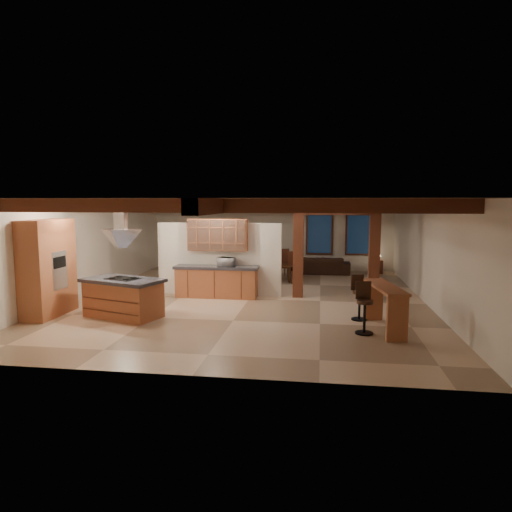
{
  "coord_description": "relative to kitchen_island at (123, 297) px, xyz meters",
  "views": [
    {
      "loc": [
        2.05,
        -12.98,
        2.85
      ],
      "look_at": [
        0.13,
        0.5,
        1.21
      ],
      "focal_mm": 32.0,
      "sensor_mm": 36.0,
      "label": 1
    }
  ],
  "objects": [
    {
      "name": "range_hood",
      "position": [
        0.0,
        -0.0,
        1.29
      ],
      "size": [
        1.1,
        1.1,
        1.4
      ],
      "color": "silver",
      "rests_on": "room_walls"
    },
    {
      "name": "side_table",
      "position": [
        7.05,
        7.94,
        -0.23
      ],
      "size": [
        0.43,
        0.43,
        0.53
      ],
      "primitive_type": "cube",
      "rotation": [
        0.0,
        0.0,
        -0.01
      ],
      "color": "#3E200F",
      "rests_on": "ground"
    },
    {
      "name": "bar_stool_b",
      "position": [
        5.75,
        0.55,
        0.06
      ],
      "size": [
        0.4,
        0.41,
        1.08
      ],
      "color": "black",
      "rests_on": "ground"
    },
    {
      "name": "timber_posts",
      "position": [
        5.26,
        3.0,
        1.28
      ],
      "size": [
        2.5,
        0.3,
        2.9
      ],
      "color": "#3E200F",
      "rests_on": "ground"
    },
    {
      "name": "kitchen_island",
      "position": [
        0.0,
        0.0,
        0.0
      ],
      "size": [
        2.19,
        1.61,
        0.97
      ],
      "color": "brown",
      "rests_on": "ground"
    },
    {
      "name": "back_counter",
      "position": [
        1.76,
        2.61,
        -0.01
      ],
      "size": [
        2.5,
        0.66,
        0.94
      ],
      "color": "brown",
      "rests_on": "ground"
    },
    {
      "name": "framed_art",
      "position": [
        1.26,
        8.44,
        1.21
      ],
      "size": [
        0.65,
        0.05,
        0.85
      ],
      "color": "#3E200F",
      "rests_on": "room_walls"
    },
    {
      "name": "microwave",
      "position": [
        2.06,
        2.61,
        0.58
      ],
      "size": [
        0.54,
        0.45,
        0.26
      ],
      "primitive_type": "imported",
      "rotation": [
        0.0,
        0.0,
        2.81
      ],
      "color": "silver",
      "rests_on": "back_counter"
    },
    {
      "name": "pantry_cabinet",
      "position": [
        -1.91,
        -0.1,
        0.71
      ],
      "size": [
        0.67,
        1.6,
        2.4
      ],
      "color": "brown",
      "rests_on": "ground"
    },
    {
      "name": "sofa",
      "position": [
        4.84,
        7.58,
        -0.16
      ],
      "size": [
        2.29,
        0.92,
        0.66
      ],
      "primitive_type": "imported",
      "rotation": [
        0.0,
        0.0,
        3.13
      ],
      "color": "black",
      "rests_on": "ground"
    },
    {
      "name": "bar_counter",
      "position": [
        6.24,
        -0.29,
        0.19
      ],
      "size": [
        0.78,
        1.96,
        1.0
      ],
      "color": "brown",
      "rests_on": "ground"
    },
    {
      "name": "dining_table",
      "position": [
        3.08,
        5.69,
        -0.2
      ],
      "size": [
        1.79,
        1.18,
        0.59
      ],
      "primitive_type": "imported",
      "rotation": [
        0.0,
        0.0,
        -0.16
      ],
      "color": "#391E0E",
      "rests_on": "ground"
    },
    {
      "name": "table_lamp",
      "position": [
        7.05,
        7.94,
        0.26
      ],
      "size": [
        0.27,
        0.27,
        0.32
      ],
      "color": "black",
      "rests_on": "side_table"
    },
    {
      "name": "back_windows",
      "position": [
        5.56,
        8.43,
        1.01
      ],
      "size": [
        2.7,
        0.07,
        1.7
      ],
      "color": "#3E200F",
      "rests_on": "room_walls"
    },
    {
      "name": "partition_wall",
      "position": [
        1.76,
        3.0,
        0.61
      ],
      "size": [
        3.8,
        0.18,
        2.2
      ],
      "primitive_type": "cube",
      "color": "silver",
      "rests_on": "ground"
    },
    {
      "name": "dining_chairs",
      "position": [
        3.08,
        5.69,
        0.07
      ],
      "size": [
        2.2,
        2.2,
        1.09
      ],
      "color": "#3E200F",
      "rests_on": "ground"
    },
    {
      "name": "ground",
      "position": [
        2.76,
        2.5,
        -0.49
      ],
      "size": [
        12.0,
        12.0,
        0.0
      ],
      "primitive_type": "plane",
      "color": "tan",
      "rests_on": "ground"
    },
    {
      "name": "bar_stool_a",
      "position": [
        5.77,
        -0.62,
        0.08
      ],
      "size": [
        0.39,
        0.4,
        1.12
      ],
      "color": "black",
      "rests_on": "ground"
    },
    {
      "name": "upper_display_cabinet",
      "position": [
        1.76,
        2.81,
        1.36
      ],
      "size": [
        1.8,
        0.36,
        0.95
      ],
      "color": "brown",
      "rests_on": "partition_wall"
    },
    {
      "name": "recessed_cans",
      "position": [
        0.22,
        0.57,
        2.38
      ],
      "size": [
        3.16,
        2.46,
        0.03
      ],
      "color": "silver",
      "rests_on": "room_walls"
    },
    {
      "name": "room_walls",
      "position": [
        2.76,
        2.5,
        1.29
      ],
      "size": [
        12.0,
        12.0,
        12.0
      ],
      "color": "silver",
      "rests_on": "ground"
    },
    {
      "name": "ceiling_beams",
      "position": [
        2.76,
        2.5,
        2.27
      ],
      "size": [
        10.0,
        12.0,
        0.28
      ],
      "color": "#3E200F",
      "rests_on": "room_walls"
    }
  ]
}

